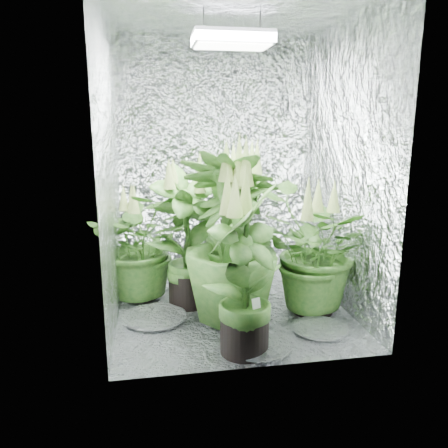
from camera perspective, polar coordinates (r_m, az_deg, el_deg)
ground at (r=3.23m, az=0.94°, el=-10.91°), size 1.60×1.60×0.00m
walls at (r=2.97m, az=1.01°, el=7.04°), size 1.62×1.62×2.00m
ceiling at (r=3.03m, az=1.10°, el=26.20°), size 1.60×1.60×0.01m
grow_lamp at (r=2.99m, az=1.08°, el=22.96°), size 0.50×0.30×0.22m
plant_a at (r=3.33m, az=-10.94°, el=-2.62°), size 0.81×0.81×0.90m
plant_b at (r=3.13m, az=-4.87°, el=-1.84°), size 0.73×0.73×1.10m
plant_c at (r=3.66m, az=1.46°, el=-0.03°), size 0.57×0.57×1.03m
plant_d at (r=2.84m, az=0.91°, el=-2.07°), size 0.83×0.83×1.23m
plant_e at (r=3.08m, az=11.80°, el=-3.40°), size 1.07×1.07×0.96m
plant_f at (r=2.47m, az=2.78°, el=-6.29°), size 0.69×0.69×1.07m
plant_g at (r=3.10m, az=1.93°, el=-1.04°), size 0.68×0.68×1.19m
circulation_fan at (r=3.70m, az=9.18°, el=-5.58°), size 0.13×0.29×0.33m
plant_label at (r=2.53m, az=4.25°, el=-10.56°), size 0.06×0.04×0.08m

